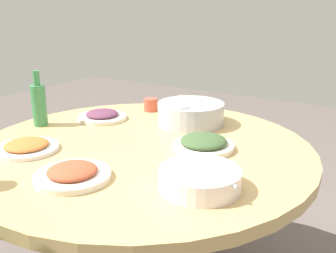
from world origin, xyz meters
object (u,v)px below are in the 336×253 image
object	(u,v)px
dish_greens	(203,143)
green_bottle	(39,104)
dish_eggplant	(102,116)
tea_cup_side	(184,102)
soup_bowl	(200,180)
tea_cup_far	(151,105)
round_dining_table	(143,161)
rice_bowl	(191,113)
dish_stirfry	(72,174)
dish_tofu_braise	(27,147)

from	to	relation	value
dish_greens	green_bottle	distance (m)	0.78
dish_eggplant	tea_cup_side	xyz separation A→B (m)	(-0.23, -0.39, 0.01)
soup_bowl	tea_cup_far	xyz separation A→B (m)	(0.63, -0.65, 0.00)
round_dining_table	rice_bowl	bearing A→B (deg)	-93.88
green_bottle	dish_stirfry	bearing A→B (deg)	148.28
dish_tofu_braise	tea_cup_far	bearing A→B (deg)	-96.03
dish_eggplant	tea_cup_side	bearing A→B (deg)	-120.61
dish_stirfry	rice_bowl	bearing A→B (deg)	-92.52
soup_bowl	green_bottle	bearing A→B (deg)	-10.92
rice_bowl	dish_greens	bearing A→B (deg)	127.64
round_dining_table	dish_eggplant	world-z (taller)	dish_eggplant
soup_bowl	tea_cup_side	size ratio (longest dim) A/B	3.65
dish_stirfry	round_dining_table	bearing A→B (deg)	-91.24
round_dining_table	dish_tofu_braise	size ratio (longest dim) A/B	5.64
green_bottle	rice_bowl	bearing A→B (deg)	-146.01
dish_greens	tea_cup_far	bearing A→B (deg)	-35.59
green_bottle	dish_tofu_braise	bearing A→B (deg)	130.40
tea_cup_far	tea_cup_side	world-z (taller)	tea_cup_far
soup_bowl	green_bottle	xyz separation A→B (m)	(0.91, -0.18, 0.07)
dish_eggplant	dish_greens	xyz separation A→B (m)	(-0.59, 0.10, 0.01)
dish_greens	round_dining_table	bearing A→B (deg)	21.56
dish_tofu_braise	dish_greens	distance (m)	0.67
dish_stirfry	dish_eggplant	world-z (taller)	dish_stirfry
dish_greens	tea_cup_side	distance (m)	0.61
tea_cup_far	tea_cup_side	size ratio (longest dim) A/B	0.96
green_bottle	tea_cup_side	bearing A→B (deg)	-123.43
round_dining_table	dish_greens	world-z (taller)	dish_greens
round_dining_table	dish_tofu_braise	world-z (taller)	dish_tofu_braise
dish_greens	green_bottle	size ratio (longest dim) A/B	0.92
green_bottle	tea_cup_side	world-z (taller)	green_bottle
dish_tofu_braise	dish_eggplant	bearing A→B (deg)	-85.64
green_bottle	tea_cup_far	size ratio (longest dim) A/B	3.56
dish_greens	dish_stirfry	bearing A→B (deg)	63.17
rice_bowl	dish_stirfry	distance (m)	0.72
dish_stirfry	dish_tofu_braise	world-z (taller)	dish_stirfry
tea_cup_side	tea_cup_far	bearing A→B (deg)	49.56
dish_tofu_braise	green_bottle	xyz separation A→B (m)	(0.21, -0.25, 0.09)
dish_greens	green_bottle	world-z (taller)	green_bottle
round_dining_table	soup_bowl	distance (m)	0.43
dish_greens	tea_cup_side	world-z (taller)	tea_cup_side
green_bottle	dish_eggplant	bearing A→B (deg)	-127.94
dish_greens	tea_cup_side	size ratio (longest dim) A/B	3.17
round_dining_table	tea_cup_far	size ratio (longest dim) A/B	18.81
tea_cup_far	dish_stirfry	bearing A→B (deg)	107.47
tea_cup_side	rice_bowl	bearing A→B (deg)	126.66
soup_bowl	dish_eggplant	bearing A→B (deg)	-28.35
soup_bowl	dish_eggplant	distance (m)	0.84
round_dining_table	dish_greens	xyz separation A→B (m)	(-0.22, -0.09, 0.09)
soup_bowl	tea_cup_side	xyz separation A→B (m)	(0.51, -0.78, 0.00)
dish_stirfry	tea_cup_side	xyz separation A→B (m)	(0.14, -0.94, 0.01)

